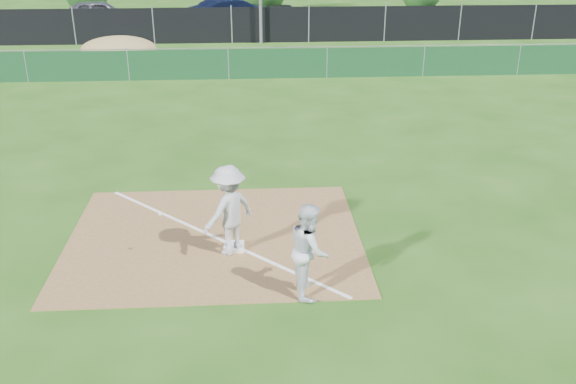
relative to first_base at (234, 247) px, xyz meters
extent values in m
plane|color=#214C10|center=(-0.40, 9.52, -0.06)|extent=(90.00, 90.00, 0.00)
cube|color=brown|center=(-0.40, 0.52, -0.05)|extent=(6.00, 5.00, 0.02)
cube|color=white|center=(-0.40, 0.52, -0.04)|extent=(5.01, 5.01, 0.01)
cube|color=#0E351A|center=(-0.40, 14.52, 0.54)|extent=(44.00, 0.05, 1.20)
ellipsoid|color=olive|center=(-5.40, 18.02, 0.52)|extent=(3.38, 2.60, 1.17)
cube|color=black|center=(-0.40, 22.52, 0.84)|extent=(46.00, 0.04, 1.80)
cube|color=black|center=(-0.40, 27.52, -0.06)|extent=(46.00, 9.00, 0.01)
cube|color=white|center=(0.00, 0.00, 0.00)|extent=(0.41, 0.41, 0.08)
imported|color=silver|center=(-0.07, -0.13, 0.87)|extent=(1.33, 1.29, 1.82)
sphere|color=white|center=(-1.34, -0.37, 0.94)|extent=(0.08, 0.08, 0.08)
imported|color=silver|center=(1.35, -1.67, 0.80)|extent=(0.67, 0.85, 1.72)
imported|color=#97999E|center=(-8.14, 27.53, 0.78)|extent=(5.19, 3.02, 1.66)
imported|color=black|center=(-0.38, 27.81, 0.78)|extent=(5.34, 3.74, 1.67)
imported|color=black|center=(2.78, 27.77, 0.56)|extent=(4.27, 1.87, 1.22)
cylinder|color=#382316|center=(-9.89, 32.37, 0.41)|extent=(0.24, 0.24, 0.94)
cylinder|color=#382316|center=(1.50, 32.56, 0.51)|extent=(0.24, 0.24, 1.15)
cylinder|color=#382316|center=(12.06, 32.44, 0.41)|extent=(0.24, 0.24, 0.94)
camera|label=1|loc=(0.36, -11.36, 6.10)|focal=40.00mm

